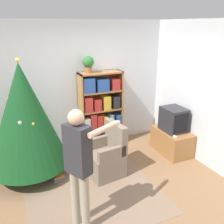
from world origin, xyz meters
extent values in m
plane|color=#846042|center=(0.00, 0.00, 0.00)|extent=(14.00, 14.00, 0.00)
cube|color=silver|center=(0.00, 1.90, 1.30)|extent=(8.00, 0.10, 2.60)
cube|color=silver|center=(1.97, 0.00, 1.30)|extent=(0.10, 8.00, 2.60)
cube|color=#7F6651|center=(-0.29, 0.09, 0.00)|extent=(2.02, 1.75, 0.01)
cube|color=#A8703D|center=(0.02, 1.67, 0.80)|extent=(0.03, 0.32, 1.61)
cube|color=#A8703D|center=(0.89, 1.67, 0.80)|extent=(0.03, 0.32, 1.61)
cube|color=#A8703D|center=(0.45, 1.67, 1.59)|extent=(0.89, 0.32, 0.03)
cube|color=#A8703D|center=(0.45, 1.82, 0.80)|extent=(0.89, 0.01, 1.61)
cube|color=#A8703D|center=(0.45, 1.67, 0.03)|extent=(0.86, 0.32, 0.03)
cube|color=#2D7A42|center=(0.14, 1.63, 0.17)|extent=(0.16, 0.24, 0.25)
cube|color=#843889|center=(0.34, 1.62, 0.15)|extent=(0.15, 0.22, 0.22)
cube|color=beige|center=(0.57, 1.65, 0.19)|extent=(0.15, 0.28, 0.28)
cube|color=#232328|center=(0.76, 1.63, 0.20)|extent=(0.15, 0.24, 0.32)
cube|color=#A8703D|center=(0.45, 1.67, 0.42)|extent=(0.86, 0.32, 0.03)
cube|color=beige|center=(0.10, 1.63, 0.57)|extent=(0.12, 0.23, 0.26)
cube|color=#B22D28|center=(0.24, 1.65, 0.60)|extent=(0.12, 0.27, 0.33)
cube|color=#B22D28|center=(0.38, 1.66, 0.58)|extent=(0.12, 0.29, 0.28)
cube|color=gold|center=(0.51, 1.62, 0.56)|extent=(0.10, 0.23, 0.24)
cube|color=#5B899E|center=(0.65, 1.63, 0.57)|extent=(0.08, 0.25, 0.26)
cube|color=#284C93|center=(0.81, 1.63, 0.56)|extent=(0.11, 0.24, 0.24)
cube|color=#A8703D|center=(0.45, 1.67, 0.82)|extent=(0.86, 0.32, 0.03)
cube|color=#B22D28|center=(0.15, 1.64, 0.98)|extent=(0.16, 0.25, 0.30)
cube|color=#B22D28|center=(0.34, 1.65, 0.95)|extent=(0.15, 0.29, 0.24)
cube|color=gold|center=(0.54, 1.63, 0.97)|extent=(0.15, 0.23, 0.28)
cube|color=#232328|center=(0.75, 1.65, 0.96)|extent=(0.14, 0.27, 0.26)
cube|color=#A8703D|center=(0.45, 1.67, 1.21)|extent=(0.86, 0.32, 0.03)
cube|color=#284C93|center=(0.17, 1.63, 1.37)|extent=(0.23, 0.24, 0.29)
cube|color=#284C93|center=(0.46, 1.65, 1.35)|extent=(0.25, 0.27, 0.25)
cube|color=#B22D28|center=(0.74, 1.64, 1.34)|extent=(0.17, 0.25, 0.23)
cube|color=#996638|center=(1.65, 0.78, 0.24)|extent=(0.51, 0.84, 0.48)
cube|color=#28282D|center=(1.65, 0.78, 0.72)|extent=(0.40, 0.48, 0.48)
cube|color=black|center=(1.65, 0.53, 0.72)|extent=(0.33, 0.01, 0.37)
cube|color=white|center=(1.49, 0.52, 0.49)|extent=(0.04, 0.12, 0.02)
cylinder|color=#4C3323|center=(-1.10, 1.13, 0.05)|extent=(0.36, 0.36, 0.10)
cylinder|color=brown|center=(-1.10, 1.13, 0.16)|extent=(0.08, 0.08, 0.12)
cone|color=#14471E|center=(-1.10, 1.13, 1.09)|extent=(1.36, 1.36, 1.75)
sphere|color=silver|center=(-1.20, 0.83, 1.10)|extent=(0.06, 0.06, 0.06)
sphere|color=silver|center=(-0.61, 0.94, 0.53)|extent=(0.04, 0.04, 0.04)
sphere|color=silver|center=(-0.81, 1.40, 0.88)|extent=(0.07, 0.07, 0.07)
sphere|color=gold|center=(-1.30, 1.19, 1.40)|extent=(0.05, 0.05, 0.05)
sphere|color=gold|center=(-1.01, 0.81, 1.06)|extent=(0.05, 0.05, 0.05)
sphere|color=#335BB2|center=(-0.68, 0.97, 0.73)|extent=(0.06, 0.06, 0.06)
sphere|color=red|center=(-0.96, 1.31, 1.36)|extent=(0.06, 0.06, 0.06)
sphere|color=#E5CC4C|center=(-1.10, 1.13, 2.00)|extent=(0.07, 0.07, 0.07)
cube|color=#7A6B5B|center=(0.08, 0.58, 0.21)|extent=(0.63, 0.63, 0.42)
cube|color=#7A6B5B|center=(0.31, 0.61, 0.67)|extent=(0.19, 0.57, 0.50)
cube|color=#7A6B5B|center=(0.05, 0.82, 0.52)|extent=(0.51, 0.14, 0.20)
cube|color=#7A6B5B|center=(0.11, 0.34, 0.52)|extent=(0.51, 0.14, 0.20)
cylinder|color=#9E937F|center=(-0.70, -0.32, 0.41)|extent=(0.11, 0.11, 0.82)
cylinder|color=#9E937F|center=(-0.62, -0.48, 0.41)|extent=(0.11, 0.11, 0.82)
cube|color=#2D2D33|center=(-0.66, -0.40, 1.13)|extent=(0.31, 0.37, 0.61)
cylinder|color=#DBAD89|center=(-0.75, -0.22, 1.10)|extent=(0.07, 0.07, 0.49)
cylinder|color=#DBAD89|center=(-0.35, -0.47, 1.36)|extent=(0.46, 0.28, 0.07)
cube|color=white|center=(-0.14, -0.36, 1.36)|extent=(0.11, 0.08, 0.03)
sphere|color=#DBAD89|center=(-0.66, -0.40, 1.53)|extent=(0.19, 0.19, 0.19)
cylinder|color=#935B38|center=(0.20, 1.67, 1.67)|extent=(0.14, 0.14, 0.12)
sphere|color=#2D7033|center=(0.20, 1.67, 1.82)|extent=(0.22, 0.22, 0.22)
cube|color=#5B899E|center=(-0.71, 0.75, 0.01)|extent=(0.21, 0.16, 0.03)
cube|color=#843889|center=(-0.72, 0.75, 0.04)|extent=(0.15, 0.12, 0.02)
cube|color=orange|center=(-0.71, 0.75, 0.07)|extent=(0.19, 0.15, 0.03)
camera|label=1|loc=(-1.35, -2.94, 2.51)|focal=40.00mm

